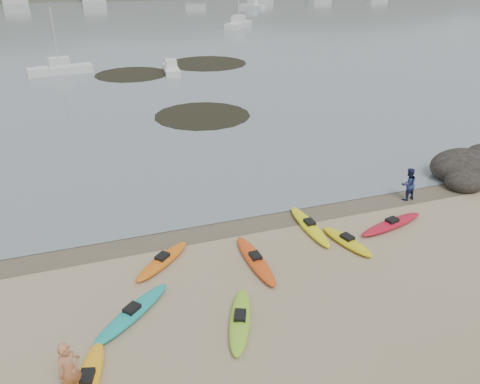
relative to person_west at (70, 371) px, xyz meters
name	(u,v)px	position (x,y,z in m)	size (l,w,h in m)	color
ground	(240,220)	(7.84, 8.10, -0.96)	(600.00, 600.00, 0.00)	tan
wet_sand	(242,223)	(7.84, 7.80, -0.96)	(60.00, 60.00, 0.00)	brown
kayaks	(232,279)	(5.91, 3.53, -0.79)	(20.20, 9.61, 0.34)	orange
person_west	(70,371)	(0.00, 0.00, 0.00)	(0.70, 0.46, 1.92)	#C4754E
person_east	(408,184)	(16.79, 7.30, -0.08)	(0.86, 0.67, 1.77)	navy
rock_cluster	(473,172)	(22.27, 8.48, -0.70)	(5.48, 4.06, 1.96)	black
kelp_mats	(183,78)	(12.15, 39.20, -0.93)	(18.40, 29.45, 0.04)	black
moored_boats	(85,24)	(4.21, 87.85, -0.38)	(93.66, 79.87, 1.32)	silver
far_hills	(180,30)	(47.22, 202.06, -16.89)	(550.00, 135.00, 80.00)	#384235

